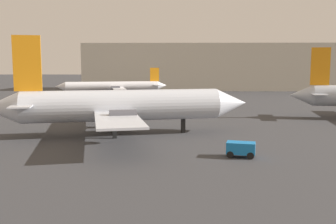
{
  "coord_description": "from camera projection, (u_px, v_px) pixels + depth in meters",
  "views": [
    {
      "loc": [
        -1.29,
        -9.83,
        7.85
      ],
      "look_at": [
        -2.24,
        30.59,
        2.82
      ],
      "focal_mm": 40.56,
      "sensor_mm": 36.0,
      "label": 1
    }
  ],
  "objects": [
    {
      "name": "airplane_far_left",
      "position": [
        114.0,
        86.0,
        94.29
      ],
      "size": [
        27.31,
        19.07,
        7.13
      ],
      "rotation": [
        0.0,
        0.0,
        3.37
      ],
      "color": "white",
      "rests_on": "ground_plane"
    },
    {
      "name": "terminal_building",
      "position": [
        209.0,
        67.0,
        121.71
      ],
      "size": [
        77.83,
        18.23,
        14.33
      ],
      "primitive_type": "cube",
      "color": "beige",
      "rests_on": "ground_plane"
    },
    {
      "name": "airplane_on_taxiway",
      "position": [
        121.0,
        105.0,
        42.32
      ],
      "size": [
        29.37,
        26.09,
        10.93
      ],
      "rotation": [
        0.0,
        0.0,
        0.23
      ],
      "color": "silver",
      "rests_on": "ground_plane"
    },
    {
      "name": "baggage_cart",
      "position": [
        241.0,
        148.0,
        32.37
      ],
      "size": [
        2.63,
        1.84,
        1.3
      ],
      "rotation": [
        0.0,
        0.0,
        6.06
      ],
      "color": "#1972BF",
      "rests_on": "ground_plane"
    }
  ]
}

